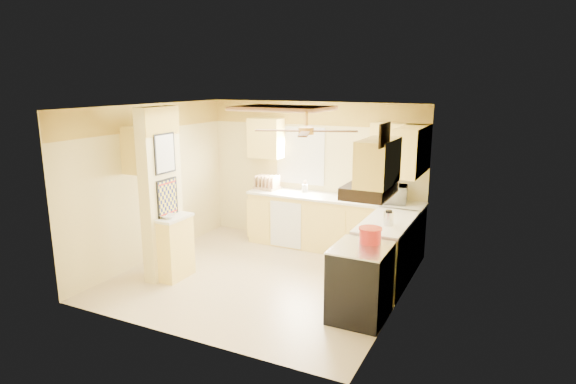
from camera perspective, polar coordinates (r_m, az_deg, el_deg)
The scene contains 34 objects.
floor at distance 7.26m, azimuth -3.06°, elevation -10.07°, with size 4.00×4.00×0.00m, color beige.
ceiling at distance 6.68m, azimuth -3.32°, elevation 10.05°, with size 4.00×4.00×0.00m, color white.
wall_back at distance 8.53m, azimuth 3.03°, elevation 2.24°, with size 4.00×4.00×0.00m, color beige.
wall_front at distance 5.35m, azimuth -13.17°, elevation -4.69°, with size 4.00×4.00×0.00m, color beige.
wall_left at distance 8.01m, azimuth -15.79°, elevation 1.05°, with size 3.80×3.80×0.00m, color beige.
wall_right at distance 6.17m, azimuth 13.29°, elevation -2.32°, with size 3.80×3.80×0.00m, color beige.
wallpaper_border at distance 8.38m, azimuth 3.06°, elevation 9.29°, with size 4.00×0.02×0.40m, color #FDDC4A.
partition_column at distance 7.18m, azimuth -14.81°, elevation -0.24°, with size 0.20×0.70×2.50m, color beige.
partition_ledge at distance 7.27m, azimuth -13.11°, elevation -6.56°, with size 0.25×0.55×0.90m, color #FFE772.
ledge_top at distance 7.13m, azimuth -13.31°, elevation -3.00°, with size 0.28×0.58×0.04m, color white.
lower_cabinets_back at distance 8.27m, azimuth 5.34°, elevation -3.85°, with size 3.00×0.60×0.90m, color #FFE772.
lower_cabinets_right at distance 7.03m, azimuth 11.66°, elevation -7.17°, with size 0.60×1.40×0.90m, color #FFE772.
countertop_back at distance 8.14m, azimuth 5.39°, elevation -0.70°, with size 3.04×0.64×0.04m, color white.
countertop_right at distance 6.89m, azimuth 11.76°, elevation -3.48°, with size 0.64×1.44×0.04m, color white.
dishwasher_panel at distance 8.29m, azimuth -0.29°, elevation -3.90°, with size 0.58×0.02×0.80m, color white.
window at distance 8.57m, azimuth 1.48°, elevation 4.34°, with size 0.92×0.02×1.02m.
upper_cab_back_left at distance 8.65m, azimuth -2.60°, elevation 6.42°, with size 0.60×0.35×0.70m, color #FFE772.
upper_cab_back_right at distance 7.80m, azimuth 13.15°, elevation 5.37°, with size 0.90×0.35×0.70m, color #FFE772.
upper_cab_right at distance 7.29m, azimuth 14.41°, elevation 4.77°, with size 0.35×1.00×0.70m, color #FFE772.
upper_cab_left_wall at distance 7.61m, azimuth -16.33°, elevation 5.00°, with size 0.35×0.75×0.70m, color #FFE772.
upper_cab_over_stove at distance 5.54m, azimuth 10.61°, elevation 3.50°, with size 0.35×0.76×0.52m, color #FFE772.
stove at distance 6.00m, azimuth 8.56°, elevation -10.53°, with size 0.68×0.77×0.92m.
range_hood at distance 5.62m, azimuth 9.64°, elevation 0.26°, with size 0.50×0.76×0.14m, color black.
poster_menu at distance 7.00m, azimuth -14.39°, elevation 4.45°, with size 0.02×0.42×0.57m.
poster_nashville at distance 7.13m, azimuth -14.10°, elevation -0.72°, with size 0.02×0.42×0.57m.
ceiling_light_panel at distance 7.08m, azimuth -0.60°, elevation 9.88°, with size 1.35×0.95×0.06m.
ceiling_fan at distance 5.63m, azimuth 2.16°, elevation 7.32°, with size 1.15×1.15×0.26m.
vent_grate at distance 5.12m, azimuth 11.40°, elevation 6.66°, with size 0.02×0.40×0.25m, color black.
microwave at distance 7.85m, azimuth 12.00°, elevation -0.20°, with size 0.53×0.36×0.29m, color white.
bowl at distance 7.06m, azimuth -14.04°, elevation -2.81°, with size 0.20×0.20×0.05m, color white.
dutch_oven at distance 5.97m, azimuth 9.71°, elevation -5.06°, with size 0.29×0.29×0.19m.
kettle at distance 6.64m, azimuth 11.83°, elevation -3.06°, with size 0.14×0.14×0.21m.
dish_rack at distance 8.69m, azimuth -2.52°, elevation 0.95°, with size 0.45×0.36×0.24m.
utensil_crock at distance 8.45m, azimuth 2.00°, elevation 0.48°, with size 0.10×0.10×0.21m.
Camera 1 is at (3.26, -5.82, 2.85)m, focal length 30.00 mm.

